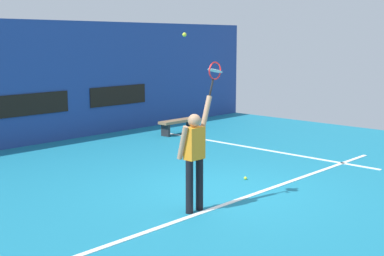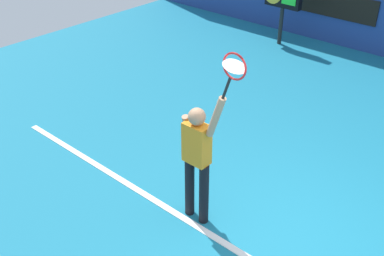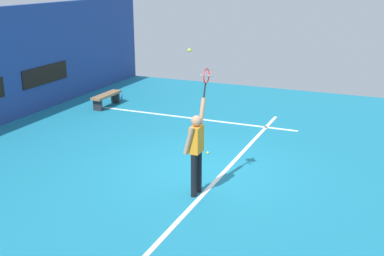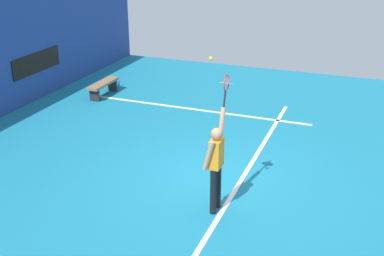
{
  "view_description": "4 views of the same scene",
  "coord_description": "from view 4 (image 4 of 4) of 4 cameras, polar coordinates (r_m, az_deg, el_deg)",
  "views": [
    {
      "loc": [
        -7.63,
        -6.36,
        2.92
      ],
      "look_at": [
        -1.02,
        -0.16,
        1.4
      ],
      "focal_mm": 49.72,
      "sensor_mm": 36.0,
      "label": 1
    },
    {
      "loc": [
        1.99,
        -4.12,
        4.39
      ],
      "look_at": [
        -1.47,
        -0.21,
        1.23
      ],
      "focal_mm": 44.11,
      "sensor_mm": 36.0,
      "label": 2
    },
    {
      "loc": [
        -9.68,
        -3.93,
        4.35
      ],
      "look_at": [
        -1.27,
        -0.33,
        1.44
      ],
      "focal_mm": 45.38,
      "sensor_mm": 36.0,
      "label": 3
    },
    {
      "loc": [
        -8.93,
        -2.91,
        5.04
      ],
      "look_at": [
        -0.82,
        0.22,
        1.45
      ],
      "focal_mm": 45.93,
      "sensor_mm": 36.0,
      "label": 4
    }
  ],
  "objects": [
    {
      "name": "spare_ball",
      "position": [
        11.58,
        3.31,
        -3.17
      ],
      "size": [
        0.07,
        0.07,
        0.07
      ],
      "primitive_type": "sphere",
      "color": "#CCE033",
      "rests_on": "ground_plane"
    },
    {
      "name": "ground_plane",
      "position": [
        10.66,
        2.74,
        -5.78
      ],
      "size": [
        18.0,
        18.0,
        0.0
      ],
      "primitive_type": "plane",
      "color": "teal"
    },
    {
      "name": "water_bottle",
      "position": [
        16.73,
        -8.5,
        5.13
      ],
      "size": [
        0.07,
        0.07,
        0.24
      ],
      "primitive_type": "cylinder",
      "color": "#338CD8",
      "rests_on": "ground_plane"
    },
    {
      "name": "tennis_ball",
      "position": [
        8.24,
        2.19,
        8.07
      ],
      "size": [
        0.07,
        0.07,
        0.07
      ],
      "primitive_type": "sphere",
      "color": "#CCE033"
    },
    {
      "name": "sponsor_banner_starboard",
      "position": [
        15.86,
        -17.59,
        7.25
      ],
      "size": [
        2.2,
        0.03,
        0.6
      ],
      "primitive_type": "cube",
      "color": "black"
    },
    {
      "name": "court_bench",
      "position": [
        15.87,
        -10.24,
        4.88
      ],
      "size": [
        1.4,
        0.36,
        0.45
      ],
      "color": "olive",
      "rests_on": "ground_plane"
    },
    {
      "name": "court_sideline",
      "position": [
        14.54,
        0.05,
        2.22
      ],
      "size": [
        0.1,
        7.0,
        0.01
      ],
      "primitive_type": "cube",
      "color": "white",
      "rests_on": "ground_plane"
    },
    {
      "name": "court_baseline",
      "position": [
        10.52,
        5.61,
        -6.25
      ],
      "size": [
        10.0,
        0.1,
        0.01
      ],
      "primitive_type": "cube",
      "color": "white",
      "rests_on": "ground_plane"
    },
    {
      "name": "tennis_racket",
      "position": [
        9.0,
        4.01,
        5.03
      ],
      "size": [
        0.4,
        0.27,
        0.63
      ],
      "color": "black"
    },
    {
      "name": "tennis_player",
      "position": [
        9.05,
        2.8,
        -3.99
      ],
      "size": [
        0.67,
        0.31,
        1.98
      ],
      "color": "black",
      "rests_on": "ground_plane"
    }
  ]
}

